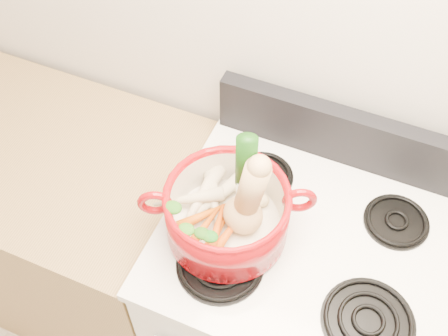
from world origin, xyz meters
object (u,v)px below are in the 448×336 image
at_px(dutch_oven, 227,213).
at_px(stove_body, 293,315).
at_px(leek, 246,176).
at_px(squash, 244,195).

bearing_deg(dutch_oven, stove_body, -7.09).
relative_size(dutch_oven, leek, 0.97).
xyz_separation_m(stove_body, leek, (-0.18, -0.02, 0.70)).
bearing_deg(stove_body, squash, -162.27).
relative_size(stove_body, dutch_oven, 2.96).
height_order(stove_body, dutch_oven, dutch_oven).
height_order(dutch_oven, leek, leek).
bearing_deg(squash, leek, 121.24).
bearing_deg(stove_body, leek, -173.33).
bearing_deg(squash, stove_body, 33.90).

